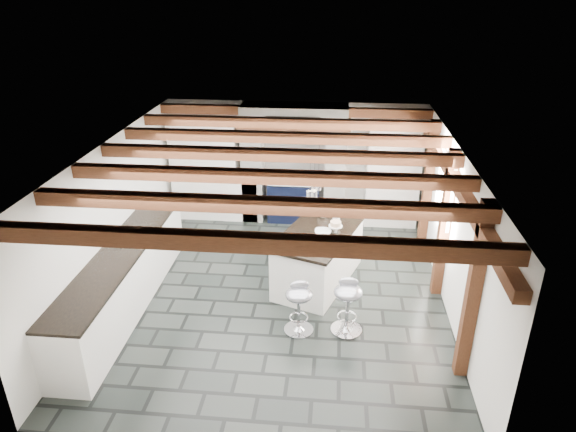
# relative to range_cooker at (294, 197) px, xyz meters

# --- Properties ---
(ground) EXTENTS (6.00, 6.00, 0.00)m
(ground) POSITION_rel_range_cooker_xyz_m (0.00, -2.68, -0.47)
(ground) COLOR black
(ground) RESTS_ON ground
(room_shell) EXTENTS (6.00, 6.03, 6.00)m
(room_shell) POSITION_rel_range_cooker_xyz_m (-0.61, -1.26, 0.60)
(room_shell) COLOR white
(room_shell) RESTS_ON ground
(range_cooker) EXTENTS (1.00, 0.63, 0.99)m
(range_cooker) POSITION_rel_range_cooker_xyz_m (0.00, 0.00, 0.00)
(range_cooker) COLOR black
(range_cooker) RESTS_ON ground
(kitchen_island) EXTENTS (1.51, 2.03, 1.20)m
(kitchen_island) POSITION_rel_range_cooker_xyz_m (0.59, -2.32, -0.01)
(kitchen_island) COLOR white
(kitchen_island) RESTS_ON ground
(bar_stool_near) EXTENTS (0.43, 0.43, 0.80)m
(bar_stool_near) POSITION_rel_range_cooker_xyz_m (1.03, -3.58, 0.03)
(bar_stool_near) COLOR silver
(bar_stool_near) RESTS_ON ground
(bar_stool_far) EXTENTS (0.45, 0.45, 0.75)m
(bar_stool_far) POSITION_rel_range_cooker_xyz_m (0.38, -3.65, 0.00)
(bar_stool_far) COLOR silver
(bar_stool_far) RESTS_ON ground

